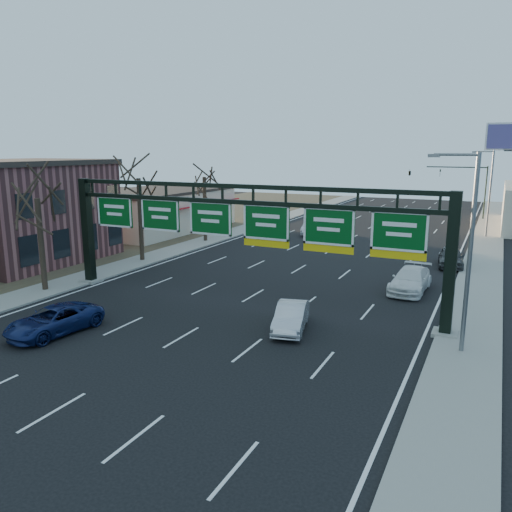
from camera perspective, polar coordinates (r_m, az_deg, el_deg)
The scene contains 19 objects.
ground at distance 23.80m, azimuth -11.26°, elevation -10.67°, with size 160.00×160.00×0.00m, color black.
sidewalk_left at distance 46.57m, azimuth -9.02°, elevation 0.73°, with size 3.00×120.00×0.12m, color gray.
sidewalk_right at distance 38.42m, azimuth 24.16°, elevation -2.63°, with size 3.00×120.00×0.12m, color gray.
dirt_strip_left at distance 54.42m, azimuth -19.62°, elevation 1.77°, with size 21.00×120.00×0.06m, color #473D2B.
lane_markings at distance 40.74m, azimuth 5.93°, elevation -0.90°, with size 21.60×120.00×0.01m, color white.
sign_gantry at distance 28.99m, azimuth -1.81°, elevation 3.18°, with size 24.60×1.20×7.20m.
brick_block at distance 45.33m, azimuth -24.96°, elevation 4.69°, with size 10.40×12.40×8.30m.
cream_strip at distance 58.47m, azimuth -11.04°, elevation 5.23°, with size 10.90×18.40×4.70m.
tree_gantry at distance 34.59m, azimuth -23.89°, elevation 7.75°, with size 3.60×3.60×8.48m.
tree_mid at distance 41.72m, azimuth -13.36°, elevation 10.04°, with size 3.60×3.60×9.24m.
tree_far at distance 49.88m, azimuth -5.97°, elevation 10.15°, with size 3.60×3.60×8.86m.
streetlight_near at distance 23.70m, azimuth 23.03°, elevation 1.32°, with size 2.15×0.22×9.00m.
streetlight_far at distance 57.48m, azimuth 25.07°, elevation 6.94°, with size 2.15×0.22×9.00m.
traffic_signal_mast at distance 72.84m, azimuth 20.02°, elevation 8.52°, with size 10.16×0.54×7.00m.
car_blue_suv at distance 27.30m, azimuth -22.06°, elevation -6.82°, with size 2.28×4.94×1.37m, color navy.
car_silver_sedan at distance 25.87m, azimuth 4.03°, elevation -6.95°, with size 1.46×4.18×1.38m, color silver.
car_white_wagon at distance 34.17m, azimuth 17.23°, elevation -2.62°, with size 2.13×5.24×1.52m, color white.
car_grey_far at distance 42.40m, azimuth 21.37°, elevation -0.10°, with size 1.82×4.53×1.54m, color #393C3D.
car_silver_distant at distance 54.85m, azimuth 6.46°, elevation 3.29°, with size 1.70×4.88×1.61m, color silver.
Camera 1 is at (13.54, -17.33, 9.11)m, focal length 35.00 mm.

